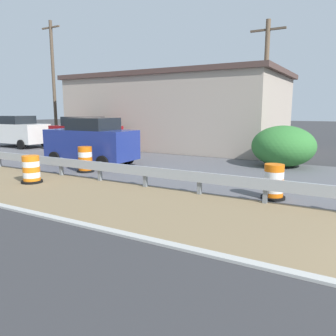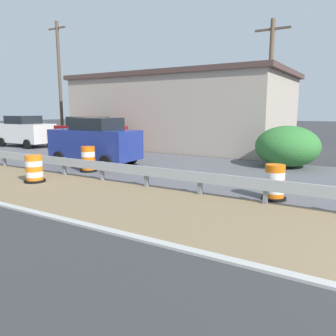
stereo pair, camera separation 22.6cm
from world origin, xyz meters
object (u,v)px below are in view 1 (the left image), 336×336
car_mid_far_lane (85,134)px  utility_pole_mid (54,81)px  traffic_barrel_nearest (274,183)px  traffic_barrel_close (85,160)px  traffic_barrel_mid (31,171)px  utility_pole_near (265,88)px  car_trailing_near_lane (19,131)px  car_lead_near_lane (91,142)px

car_mid_far_lane → utility_pole_mid: utility_pole_mid is taller
traffic_barrel_nearest → utility_pole_mid: utility_pole_mid is taller
traffic_barrel_close → car_mid_far_lane: size_ratio=0.23×
traffic_barrel_mid → utility_pole_near: size_ratio=0.14×
traffic_barrel_close → utility_pole_near: bearing=-34.5°
traffic_barrel_mid → utility_pole_mid: (10.65, 10.70, 4.29)m
car_trailing_near_lane → utility_pole_mid: bearing=87.2°
car_mid_far_lane → utility_pole_near: (2.63, -10.32, 2.62)m
traffic_barrel_mid → car_mid_far_lane: 9.13m
traffic_barrel_nearest → traffic_barrel_mid: 8.25m
car_trailing_near_lane → traffic_barrel_nearest: bearing=-17.1°
traffic_barrel_nearest → traffic_barrel_mid: bearing=104.6°
utility_pole_mid → car_mid_far_lane: bearing=-116.5°
car_lead_near_lane → traffic_barrel_close: bearing=122.8°
traffic_barrel_mid → car_mid_far_lane: car_mid_far_lane is taller
car_trailing_near_lane → utility_pole_near: size_ratio=0.60×
traffic_barrel_nearest → utility_pole_near: size_ratio=0.14×
car_trailing_near_lane → utility_pole_mid: size_ratio=0.46×
car_lead_near_lane → utility_pole_near: 9.33m
traffic_barrel_close → car_lead_near_lane: size_ratio=0.24×
car_lead_near_lane → utility_pole_near: utility_pole_near is taller
traffic_barrel_mid → utility_pole_near: (10.35, -5.50, 3.26)m
utility_pole_mid → utility_pole_near: bearing=-91.1°
traffic_barrel_mid → traffic_barrel_nearest: bearing=-75.4°
car_mid_far_lane → traffic_barrel_mid: bearing=-57.1°
traffic_barrel_nearest → car_mid_far_lane: (5.64, 12.81, 0.62)m
traffic_barrel_close → car_trailing_near_lane: 11.96m
car_lead_near_lane → utility_pole_near: bearing=-137.1°
utility_pole_mid → car_trailing_near_lane: bearing=178.5°
traffic_barrel_nearest → traffic_barrel_mid: (-2.08, 7.99, -0.02)m
traffic_barrel_close → car_mid_far_lane: (5.17, 4.96, 0.60)m
car_mid_far_lane → utility_pole_mid: (2.93, 5.87, 3.65)m
car_trailing_near_lane → utility_pole_near: (2.96, -16.28, 2.61)m
traffic_barrel_mid → utility_pole_near: bearing=-28.0°
traffic_barrel_nearest → traffic_barrel_mid: size_ratio=1.05×
utility_pole_mid → traffic_barrel_close: bearing=-126.8°
traffic_barrel_mid → car_trailing_near_lane: size_ratio=0.23×
traffic_barrel_nearest → car_lead_near_lane: 9.13m
traffic_barrel_close → traffic_barrel_mid: bearing=177.0°
traffic_barrel_close → traffic_barrel_mid: 2.56m
car_lead_near_lane → traffic_barrel_nearest: bearing=165.8°
car_lead_near_lane → car_mid_far_lane: size_ratio=0.97×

